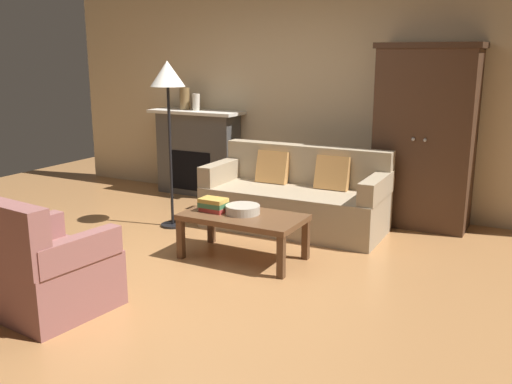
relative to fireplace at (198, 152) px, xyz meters
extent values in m
plane|color=#B27A47|center=(1.55, -2.30, -0.57)|extent=(9.60, 9.60, 0.00)
cube|color=beige|center=(1.55, 0.25, 0.83)|extent=(7.20, 0.10, 2.80)
cube|color=#4C4947|center=(0.00, 0.00, -0.03)|extent=(1.10, 0.36, 1.08)
cube|color=black|center=(0.00, -0.18, -0.23)|extent=(0.60, 0.01, 0.52)
cube|color=white|center=(0.00, -0.02, 0.53)|extent=(1.26, 0.48, 0.04)
cube|color=#472D1E|center=(2.95, -0.08, 0.38)|extent=(1.00, 0.52, 1.89)
cube|color=#3C271A|center=(2.95, -0.08, 1.35)|extent=(1.06, 0.55, 0.06)
sphere|color=#ADAFB5|center=(2.89, -0.35, 0.41)|extent=(0.04, 0.04, 0.04)
sphere|color=#ADAFB5|center=(3.01, -0.35, 0.41)|extent=(0.04, 0.04, 0.04)
cube|color=tan|center=(1.79, -0.86, -0.35)|extent=(1.92, 0.88, 0.44)
cube|color=tan|center=(1.79, -0.52, 0.08)|extent=(1.90, 0.22, 0.42)
cube|color=tan|center=(0.91, -0.88, -0.02)|extent=(0.18, 0.80, 0.22)
cube|color=tan|center=(2.67, -0.85, -0.02)|extent=(0.18, 0.80, 0.22)
cube|color=tan|center=(1.44, -0.67, 0.04)|extent=(0.36, 0.19, 0.37)
cube|color=tan|center=(2.14, -0.66, 0.04)|extent=(0.36, 0.19, 0.37)
cube|color=brown|center=(1.76, -1.92, -0.17)|extent=(1.10, 0.60, 0.05)
cube|color=brown|center=(1.25, -2.18, -0.38)|extent=(0.06, 0.06, 0.37)
cube|color=brown|center=(2.27, -2.18, -0.38)|extent=(0.06, 0.06, 0.37)
cube|color=brown|center=(1.25, -1.66, -0.38)|extent=(0.06, 0.06, 0.37)
cube|color=brown|center=(2.27, -1.66, -0.38)|extent=(0.06, 0.06, 0.37)
cylinder|color=beige|center=(1.74, -1.88, -0.11)|extent=(0.31, 0.31, 0.08)
cube|color=#B73833|center=(1.47, -1.94, -0.13)|extent=(0.25, 0.19, 0.04)
cube|color=#427A4C|center=(1.46, -1.94, -0.09)|extent=(0.24, 0.17, 0.04)
cube|color=gold|center=(1.46, -1.94, -0.05)|extent=(0.24, 0.17, 0.04)
cylinder|color=olive|center=(-0.18, -0.02, 0.70)|extent=(0.13, 0.13, 0.29)
cylinder|color=beige|center=(0.00, -0.02, 0.66)|extent=(0.10, 0.10, 0.21)
cube|color=#935B56|center=(1.04, -3.50, -0.36)|extent=(0.84, 0.84, 0.42)
cube|color=#935B56|center=(1.01, -3.81, 0.08)|extent=(0.77, 0.24, 0.46)
cube|color=#935B56|center=(1.37, -3.54, -0.05)|extent=(0.20, 0.71, 0.20)
cube|color=#935B56|center=(0.71, -3.46, -0.05)|extent=(0.20, 0.71, 0.20)
cylinder|color=black|center=(0.58, -1.39, -0.56)|extent=(0.26, 0.26, 0.02)
cylinder|color=black|center=(0.58, -1.39, 0.20)|extent=(0.03, 0.03, 1.53)
cone|color=white|center=(0.58, -1.39, 1.07)|extent=(0.36, 0.36, 0.26)
camera|label=1|loc=(4.19, -6.23, 1.27)|focal=39.91mm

